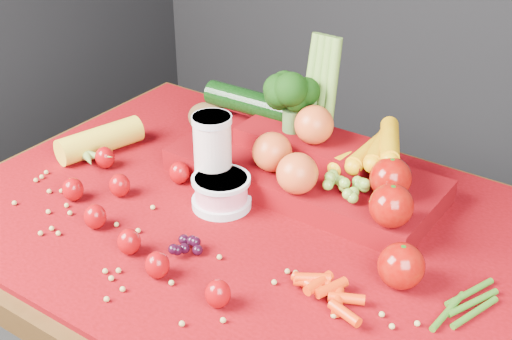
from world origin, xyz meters
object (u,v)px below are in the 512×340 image
Objects in this scene: table at (250,265)px; produce_mound at (314,159)px; milk_glass at (213,153)px; yogurt_bowl at (221,191)px.

table is 1.81× the size of produce_mound.
produce_mound is (0.04, 0.16, 0.17)m from table.
produce_mound reaches higher than milk_glass.
produce_mound is (0.10, 0.15, 0.03)m from yogurt_bowl.
table is at bearing -103.32° from produce_mound.
yogurt_bowl is 0.18× the size of produce_mound.
milk_glass is 0.07m from yogurt_bowl.
milk_glass is 0.26× the size of produce_mound.
yogurt_bowl reaches higher than table.
table is at bearing -16.39° from milk_glass.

